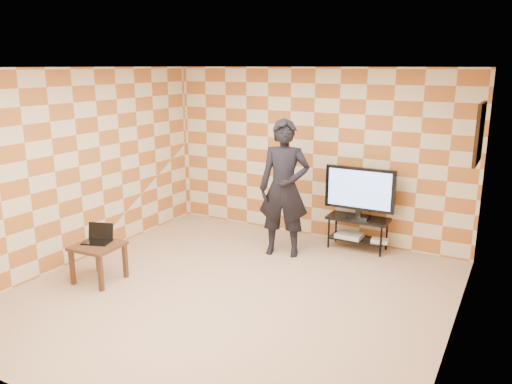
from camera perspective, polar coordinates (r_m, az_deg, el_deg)
floor at (r=6.28m, az=-2.68°, el=-11.43°), size 5.00×5.00×0.00m
wall_back at (r=8.02m, az=6.55°, el=4.33°), size 5.00×0.02×2.70m
wall_front at (r=4.01m, az=-21.97°, el=-6.83°), size 5.00×0.02×2.70m
wall_left at (r=7.42m, az=-19.57°, el=2.78°), size 0.02×5.00×2.70m
wall_right at (r=5.03m, az=22.26°, el=-2.64°), size 0.02×5.00×2.70m
ceiling at (r=5.66m, az=-3.01°, el=14.03°), size 5.00×5.00×0.02m
wall_art at (r=6.44m, az=24.20°, el=6.14°), size 0.04×0.72×0.72m
tv_stand at (r=7.71m, az=11.57°, el=-3.82°), size 0.91×0.41×0.50m
tv at (r=7.56m, az=11.77°, el=0.22°), size 1.06×0.20×0.77m
dvd_player at (r=7.76m, az=10.63°, el=-4.90°), size 0.40×0.29×0.06m
game_console at (r=7.65m, az=13.93°, el=-5.43°), size 0.26×0.21×0.05m
side_table at (r=6.75m, az=-17.60°, el=-6.43°), size 0.59×0.59×0.50m
laptop at (r=6.81m, az=-17.55°, el=-5.00°), size 0.41×0.36×0.23m
person at (r=7.20m, az=3.23°, el=0.41°), size 0.83×0.65×2.00m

